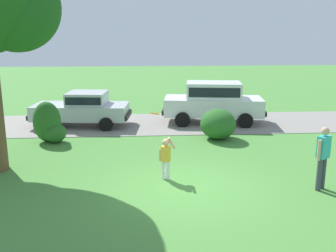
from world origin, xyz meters
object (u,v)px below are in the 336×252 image
object	(u,v)px
parked_suv	(213,100)
child_thrower	(166,156)
parked_sedan	(83,108)
adult_onlooker	(323,155)
frisbee	(155,114)

from	to	relation	value
parked_suv	child_thrower	xyz separation A→B (m)	(-2.65, -7.02, -0.36)
parked_sedan	parked_suv	world-z (taller)	parked_suv
parked_sedan	parked_suv	distance (m)	6.00
parked_sedan	adult_onlooker	bearing A→B (deg)	-46.46
child_thrower	frisbee	xyz separation A→B (m)	(-0.28, 0.75, 1.07)
parked_suv	frisbee	bearing A→B (deg)	-115.08
child_thrower	frisbee	bearing A→B (deg)	110.39
parked_suv	adult_onlooker	world-z (taller)	parked_suv
parked_suv	child_thrower	world-z (taller)	parked_suv
frisbee	adult_onlooker	world-z (taller)	frisbee
child_thrower	parked_sedan	bearing A→B (deg)	116.08
parked_sedan	child_thrower	distance (m)	7.59
parked_suv	frisbee	size ratio (longest dim) A/B	16.80
parked_sedan	frisbee	world-z (taller)	frisbee
parked_sedan	adult_onlooker	size ratio (longest dim) A/B	2.61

